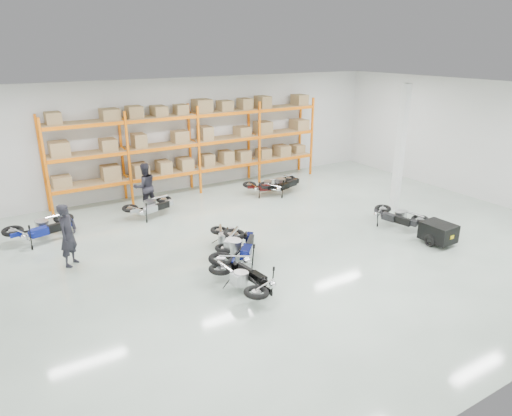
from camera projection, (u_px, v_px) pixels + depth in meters
room at (286, 173)px, 13.01m from camera, size 18.00×18.00×18.00m
pallet_rack at (194, 136)px, 18.20m from camera, size 11.28×0.98×3.62m
structural_column at (400, 150)px, 15.95m from camera, size 0.25×0.25×4.50m
moto_blue_centre at (237, 243)px, 12.46m from camera, size 2.02×2.13×1.28m
moto_silver_left at (228, 236)px, 13.22m from camera, size 1.29×1.77×1.03m
moto_black_far_left at (244, 274)px, 10.93m from camera, size 1.08×1.83×1.13m
moto_touring_right at (398, 213)px, 14.98m from camera, size 1.14×1.78×1.07m
trailer at (438, 232)px, 13.74m from camera, size 0.83×1.57×0.65m
moto_back_a at (41, 223)px, 13.93m from camera, size 2.00×1.30×1.19m
moto_back_b at (150, 203)px, 15.94m from camera, size 1.79×1.19×1.06m
moto_back_c at (281, 181)px, 18.42m from camera, size 1.90×1.29×1.12m
moto_back_d at (267, 183)px, 18.28m from camera, size 1.76×1.18×1.04m
person_left at (68, 235)px, 12.29m from camera, size 0.74×0.76×1.75m
person_back at (145, 187)px, 16.47m from camera, size 0.87×0.68×1.74m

